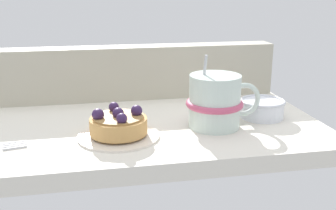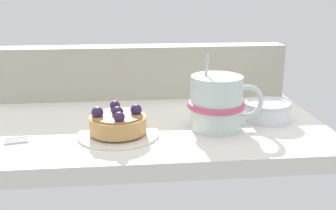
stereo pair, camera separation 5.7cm
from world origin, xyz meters
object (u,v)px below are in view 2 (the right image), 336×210
at_px(coffee_mug, 217,103).
at_px(sugar_bowl, 267,110).
at_px(dessert_plate, 118,133).
at_px(raspberry_tart, 118,122).

bearing_deg(coffee_mug, sugar_bowl, 17.74).
xyz_separation_m(dessert_plate, coffee_mug, (0.17, 0.02, 0.04)).
height_order(coffee_mug, sugar_bowl, coffee_mug).
bearing_deg(sugar_bowl, raspberry_tart, -169.40).
xyz_separation_m(raspberry_tart, coffee_mug, (0.17, 0.02, 0.02)).
bearing_deg(dessert_plate, sugar_bowl, 10.62).
xyz_separation_m(dessert_plate, raspberry_tart, (-0.00, 0.00, 0.02)).
height_order(dessert_plate, coffee_mug, coffee_mug).
relative_size(coffee_mug, sugar_bowl, 1.58).
relative_size(raspberry_tart, sugar_bowl, 1.11).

